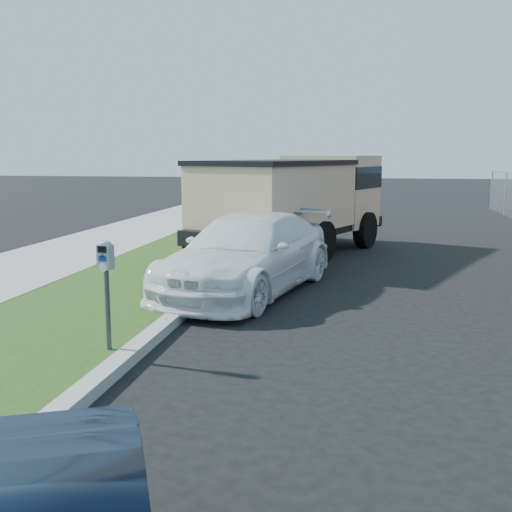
# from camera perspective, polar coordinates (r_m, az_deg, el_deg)

# --- Properties ---
(ground) EXTENTS (120.00, 120.00, 0.00)m
(ground) POSITION_cam_1_polar(r_m,az_deg,el_deg) (8.29, 8.37, -8.27)
(ground) COLOR black
(ground) RESTS_ON ground
(streetside) EXTENTS (6.12, 50.00, 0.15)m
(streetside) POSITION_cam_1_polar(r_m,az_deg,el_deg) (11.74, -19.51, -3.07)
(streetside) COLOR gray
(streetside) RESTS_ON ground
(parking_meter) EXTENTS (0.21, 0.16, 1.38)m
(parking_meter) POSITION_cam_1_polar(r_m,az_deg,el_deg) (7.55, -14.10, -1.39)
(parking_meter) COLOR #3F4247
(parking_meter) RESTS_ON ground
(white_wagon) EXTENTS (3.12, 5.27, 1.43)m
(white_wagon) POSITION_cam_1_polar(r_m,az_deg,el_deg) (11.18, -0.78, 0.27)
(white_wagon) COLOR white
(white_wagon) RESTS_ON ground
(dump_truck) EXTENTS (4.59, 6.81, 2.51)m
(dump_truck) POSITION_cam_1_polar(r_m,az_deg,el_deg) (15.50, 3.92, 5.45)
(dump_truck) COLOR black
(dump_truck) RESTS_ON ground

